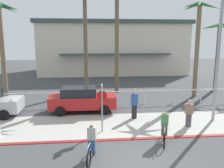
{
  "coord_description": "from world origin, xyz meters",
  "views": [
    {
      "loc": [
        -1.87,
        -8.5,
        4.81
      ],
      "look_at": [
        -0.44,
        6.0,
        2.06
      ],
      "focal_mm": 37.63,
      "sensor_mm": 36.0,
      "label": 1
    }
  ],
  "objects": [
    {
      "name": "ground_plane",
      "position": [
        0.0,
        10.0,
        0.0
      ],
      "size": [
        80.0,
        80.0,
        0.0
      ],
      "primitive_type": "plane",
      "color": "#424447"
    },
    {
      "name": "palm_tree_5",
      "position": [
        10.34,
        12.93,
        4.81
      ],
      "size": [
        2.9,
        3.29,
        6.37
      ],
      "color": "brown",
      "rests_on": "ground"
    },
    {
      "name": "building_backdrop",
      "position": [
        1.59,
        27.37,
        3.72
      ],
      "size": [
        20.92,
        12.16,
        7.4
      ],
      "color": "beige",
      "rests_on": "ground"
    },
    {
      "name": "palm_tree_4",
      "position": [
        7.13,
        10.46,
        5.69
      ],
      "size": [
        3.26,
        3.17,
        7.87
      ],
      "color": "#756047",
      "rests_on": "ground"
    },
    {
      "name": "cyclist_blue_1",
      "position": [
        -1.81,
        0.38,
        0.69
      ],
      "size": [
        0.44,
        1.79,
        1.5
      ],
      "color": "black",
      "rests_on": "ground"
    },
    {
      "name": "car_red_1",
      "position": [
        -2.39,
        6.98,
        0.87
      ],
      "size": [
        4.4,
        2.02,
        1.69
      ],
      "color": "red",
      "rests_on": "ground"
    },
    {
      "name": "pedestrian_0",
      "position": [
        3.64,
        3.59,
        0.71
      ],
      "size": [
        0.46,
        0.47,
        1.56
      ],
      "color": "#4C4C51",
      "rests_on": "ground"
    },
    {
      "name": "palm_tree_2",
      "position": [
        -2.17,
        13.49,
        6.87
      ],
      "size": [
        3.82,
        3.04,
        9.22
      ],
      "color": "brown",
      "rests_on": "ground"
    },
    {
      "name": "sidewalk_strip",
      "position": [
        0.0,
        4.2,
        0.01
      ],
      "size": [
        44.0,
        4.0,
        0.02
      ],
      "primitive_type": "cube",
      "color": "#ADAAA0",
      "rests_on": "ground"
    },
    {
      "name": "palm_tree_1",
      "position": [
        -8.43,
        10.24,
        5.51
      ],
      "size": [
        3.35,
        3.13,
        7.56
      ],
      "color": "#756047",
      "rests_on": "ground"
    },
    {
      "name": "rail_fence",
      "position": [
        0.0,
        8.5,
        0.83
      ],
      "size": [
        18.12,
        0.08,
        1.04
      ],
      "color": "white",
      "rests_on": "ground"
    },
    {
      "name": "palm_tree_3",
      "position": [
        0.64,
        12.77,
        7.21
      ],
      "size": [
        3.27,
        3.34,
        9.55
      ],
      "color": "brown",
      "rests_on": "ground"
    },
    {
      "name": "streetlight_curb",
      "position": [
        5.58,
        4.24,
        4.28
      ],
      "size": [
        0.24,
        2.54,
        7.5
      ],
      "color": "#9EA0A5",
      "rests_on": "ground"
    },
    {
      "name": "curb_paint",
      "position": [
        0.0,
        2.2,
        0.01
      ],
      "size": [
        44.0,
        0.24,
        0.03
      ],
      "primitive_type": "cube",
      "color": "maroon",
      "rests_on": "ground"
    },
    {
      "name": "pedestrian_1",
      "position": [
        0.86,
        5.23,
        0.86
      ],
      "size": [
        0.47,
        0.46,
        1.83
      ],
      "color": "#232326",
      "rests_on": "ground"
    },
    {
      "name": "stop_sign_bike_lane",
      "position": [
        -1.23,
        3.27,
        1.68
      ],
      "size": [
        0.52,
        0.56,
        2.56
      ],
      "color": "gray",
      "rests_on": "ground"
    },
    {
      "name": "cyclist_yellow_0",
      "position": [
        1.63,
        1.72,
        0.69
      ],
      "size": [
        0.59,
        1.76,
        1.5
      ],
      "color": "black",
      "rests_on": "ground"
    }
  ]
}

